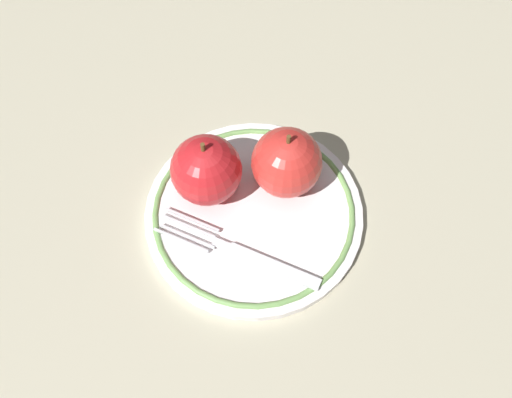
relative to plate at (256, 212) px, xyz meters
name	(u,v)px	position (x,y,z in m)	size (l,w,h in m)	color
ground_plane	(246,206)	(0.00, 0.01, -0.01)	(2.00, 2.00, 0.00)	#AFA98E
plate	(256,212)	(0.00, 0.00, 0.00)	(0.22, 0.22, 0.01)	white
apple_red_whole	(287,162)	(0.04, 0.01, 0.04)	(0.07, 0.07, 0.08)	red
apple_second_whole	(206,170)	(-0.03, 0.05, 0.04)	(0.07, 0.07, 0.08)	red
fork	(242,253)	(-0.04, -0.03, 0.01)	(0.10, 0.16, 0.00)	silver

